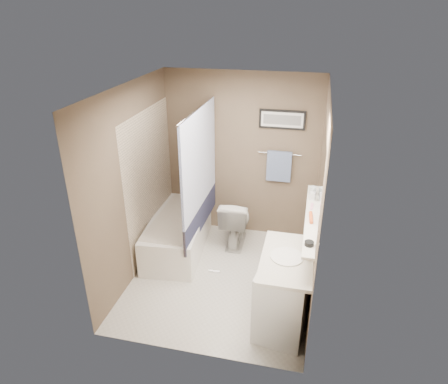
% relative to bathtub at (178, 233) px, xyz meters
% --- Properties ---
extents(ground, '(2.50, 2.50, 0.00)m').
position_rel_bathtub_xyz_m(ground, '(0.75, -0.52, -0.25)').
color(ground, beige).
rests_on(ground, ground).
extents(ceiling, '(2.20, 2.50, 0.04)m').
position_rel_bathtub_xyz_m(ceiling, '(0.75, -0.52, 2.13)').
color(ceiling, silver).
rests_on(ceiling, wall_back).
extents(wall_back, '(2.20, 0.04, 2.40)m').
position_rel_bathtub_xyz_m(wall_back, '(0.75, 0.71, 0.95)').
color(wall_back, brown).
rests_on(wall_back, ground).
extents(wall_front, '(2.20, 0.04, 2.40)m').
position_rel_bathtub_xyz_m(wall_front, '(0.75, -1.75, 0.95)').
color(wall_front, brown).
rests_on(wall_front, ground).
extents(wall_left, '(0.04, 2.50, 2.40)m').
position_rel_bathtub_xyz_m(wall_left, '(-0.33, -0.52, 0.95)').
color(wall_left, brown).
rests_on(wall_left, ground).
extents(wall_right, '(0.04, 2.50, 2.40)m').
position_rel_bathtub_xyz_m(wall_right, '(1.83, -0.52, 0.95)').
color(wall_right, brown).
rests_on(wall_right, ground).
extents(tile_surround, '(0.02, 1.55, 2.00)m').
position_rel_bathtub_xyz_m(tile_surround, '(-0.34, -0.02, 0.75)').
color(tile_surround, beige).
rests_on(tile_surround, wall_left).
extents(curtain_rod, '(0.02, 1.55, 0.02)m').
position_rel_bathtub_xyz_m(curtain_rod, '(0.35, -0.02, 1.80)').
color(curtain_rod, silver).
rests_on(curtain_rod, wall_left).
extents(curtain_upper, '(0.03, 1.45, 1.28)m').
position_rel_bathtub_xyz_m(curtain_upper, '(0.35, -0.02, 1.15)').
color(curtain_upper, white).
rests_on(curtain_upper, curtain_rod).
extents(curtain_lower, '(0.03, 1.45, 0.36)m').
position_rel_bathtub_xyz_m(curtain_lower, '(0.35, -0.02, 0.33)').
color(curtain_lower, '#252745').
rests_on(curtain_lower, curtain_rod).
extents(mirror, '(0.02, 1.60, 1.00)m').
position_rel_bathtub_xyz_m(mirror, '(1.84, -0.67, 1.37)').
color(mirror, silver).
rests_on(mirror, wall_right).
extents(shelf, '(0.12, 1.60, 0.03)m').
position_rel_bathtub_xyz_m(shelf, '(1.79, -0.67, 0.85)').
color(shelf, silver).
rests_on(shelf, wall_right).
extents(towel_bar, '(0.60, 0.02, 0.02)m').
position_rel_bathtub_xyz_m(towel_bar, '(1.30, 0.69, 1.05)').
color(towel_bar, silver).
rests_on(towel_bar, wall_back).
extents(towel, '(0.34, 0.05, 0.44)m').
position_rel_bathtub_xyz_m(towel, '(1.30, 0.67, 0.87)').
color(towel, '#8BA2CA').
rests_on(towel, towel_bar).
extents(art_frame, '(0.62, 0.02, 0.26)m').
position_rel_bathtub_xyz_m(art_frame, '(1.30, 0.71, 1.53)').
color(art_frame, black).
rests_on(art_frame, wall_back).
extents(art_mat, '(0.56, 0.00, 0.20)m').
position_rel_bathtub_xyz_m(art_mat, '(1.30, 0.70, 1.53)').
color(art_mat, white).
rests_on(art_mat, art_frame).
extents(art_image, '(0.50, 0.00, 0.13)m').
position_rel_bathtub_xyz_m(art_image, '(1.30, 0.69, 1.53)').
color(art_image, '#595959').
rests_on(art_image, art_mat).
extents(door, '(0.80, 0.02, 2.00)m').
position_rel_bathtub_xyz_m(door, '(1.30, -1.76, 0.75)').
color(door, silver).
rests_on(door, wall_front).
extents(door_handle, '(0.10, 0.02, 0.02)m').
position_rel_bathtub_xyz_m(door_handle, '(0.97, -1.71, 0.75)').
color(door_handle, silver).
rests_on(door_handle, door).
extents(bathtub, '(0.83, 1.55, 0.50)m').
position_rel_bathtub_xyz_m(bathtub, '(0.00, 0.00, 0.00)').
color(bathtub, white).
rests_on(bathtub, ground).
extents(tub_rim, '(0.56, 1.36, 0.02)m').
position_rel_bathtub_xyz_m(tub_rim, '(-0.00, 0.00, 0.25)').
color(tub_rim, silver).
rests_on(tub_rim, bathtub).
extents(toilet, '(0.42, 0.71, 0.72)m').
position_rel_bathtub_xyz_m(toilet, '(0.76, 0.34, 0.11)').
color(toilet, silver).
rests_on(toilet, ground).
extents(vanity, '(0.62, 0.96, 0.80)m').
position_rel_bathtub_xyz_m(vanity, '(1.60, -1.11, 0.15)').
color(vanity, white).
rests_on(vanity, ground).
extents(countertop, '(0.54, 0.96, 0.04)m').
position_rel_bathtub_xyz_m(countertop, '(1.59, -1.11, 0.57)').
color(countertop, beige).
rests_on(countertop, vanity).
extents(sink_basin, '(0.34, 0.34, 0.01)m').
position_rel_bathtub_xyz_m(sink_basin, '(1.58, -1.11, 0.60)').
color(sink_basin, silver).
rests_on(sink_basin, countertop).
extents(faucet_spout, '(0.02, 0.02, 0.10)m').
position_rel_bathtub_xyz_m(faucet_spout, '(1.78, -1.11, 0.64)').
color(faucet_spout, silver).
rests_on(faucet_spout, countertop).
extents(faucet_knob, '(0.05, 0.05, 0.05)m').
position_rel_bathtub_xyz_m(faucet_knob, '(1.78, -1.01, 0.62)').
color(faucet_knob, white).
rests_on(faucet_knob, countertop).
extents(candle_bowl_near, '(0.09, 0.09, 0.04)m').
position_rel_bathtub_xyz_m(candle_bowl_near, '(1.79, -1.26, 0.89)').
color(candle_bowl_near, black).
rests_on(candle_bowl_near, shelf).
extents(hair_brush_front, '(0.05, 0.22, 0.04)m').
position_rel_bathtub_xyz_m(hair_brush_front, '(1.79, -0.74, 0.89)').
color(hair_brush_front, '#CF4D1D').
rests_on(hair_brush_front, shelf).
extents(pink_comb, '(0.04, 0.16, 0.01)m').
position_rel_bathtub_xyz_m(pink_comb, '(1.79, -0.45, 0.87)').
color(pink_comb, pink).
rests_on(pink_comb, shelf).
extents(glass_jar, '(0.08, 0.08, 0.10)m').
position_rel_bathtub_xyz_m(glass_jar, '(1.79, -0.13, 0.92)').
color(glass_jar, silver).
rests_on(glass_jar, shelf).
extents(soap_bottle, '(0.07, 0.07, 0.14)m').
position_rel_bathtub_xyz_m(soap_bottle, '(1.79, -0.27, 0.93)').
color(soap_bottle, '#999999').
rests_on(soap_bottle, shelf).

